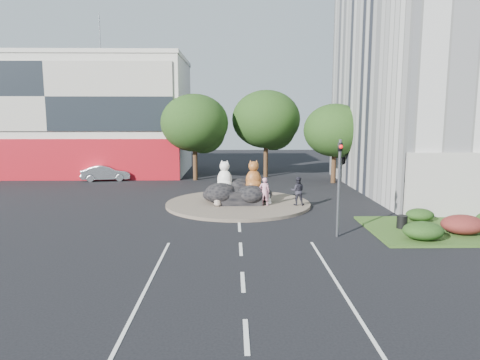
% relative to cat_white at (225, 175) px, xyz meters
% --- Properties ---
extents(ground, '(120.00, 120.00, 0.00)m').
position_rel_cat_white_xyz_m(ground, '(0.93, -10.36, -2.11)').
color(ground, black).
rests_on(ground, ground).
extents(roundabout_island, '(10.00, 10.00, 0.20)m').
position_rel_cat_white_xyz_m(roundabout_island, '(0.93, -0.36, -2.01)').
color(roundabout_island, brown).
rests_on(roundabout_island, ground).
extents(rock_plinth, '(3.20, 2.60, 0.90)m').
position_rel_cat_white_xyz_m(rock_plinth, '(0.93, -0.36, -1.46)').
color(rock_plinth, black).
rests_on(rock_plinth, roundabout_island).
extents(shophouse_block, '(25.20, 12.30, 17.40)m').
position_rel_cat_white_xyz_m(shophouse_block, '(-17.07, 17.56, 4.07)').
color(shophouse_block, beige).
rests_on(shophouse_block, ground).
extents(grass_verge, '(10.00, 6.00, 0.12)m').
position_rel_cat_white_xyz_m(grass_verge, '(12.93, -7.36, -2.05)').
color(grass_verge, '#32521B').
rests_on(grass_verge, ground).
extents(tree_left, '(6.46, 6.46, 8.27)m').
position_rel_cat_white_xyz_m(tree_left, '(-3.00, 11.71, 3.14)').
color(tree_left, '#382314').
rests_on(tree_left, ground).
extents(tree_mid, '(6.84, 6.84, 8.76)m').
position_rel_cat_white_xyz_m(tree_mid, '(4.00, 13.71, 3.45)').
color(tree_mid, '#382314').
rests_on(tree_mid, ground).
extents(tree_right, '(5.70, 5.70, 7.30)m').
position_rel_cat_white_xyz_m(tree_right, '(10.00, 9.71, 2.52)').
color(tree_right, '#382314').
rests_on(tree_right, ground).
extents(hedge_near_green, '(2.00, 1.60, 0.90)m').
position_rel_cat_white_xyz_m(hedge_near_green, '(9.93, -9.36, -1.54)').
color(hedge_near_green, '#193711').
rests_on(hedge_near_green, grass_verge).
extents(hedge_red, '(2.20, 1.76, 0.99)m').
position_rel_cat_white_xyz_m(hedge_red, '(12.43, -8.36, -1.50)').
color(hedge_red, '#53161A').
rests_on(hedge_red, grass_verge).
extents(hedge_back_green, '(1.60, 1.28, 0.72)m').
position_rel_cat_white_xyz_m(hedge_back_green, '(11.43, -5.56, -1.63)').
color(hedge_back_green, '#193711').
rests_on(hedge_back_green, grass_verge).
extents(traffic_light, '(0.44, 1.24, 5.00)m').
position_rel_cat_white_xyz_m(traffic_light, '(6.03, -8.36, 1.51)').
color(traffic_light, '#595B60').
rests_on(traffic_light, ground).
extents(street_lamp, '(2.34, 0.22, 8.06)m').
position_rel_cat_white_xyz_m(street_lamp, '(13.75, -2.36, 2.44)').
color(street_lamp, '#595B60').
rests_on(street_lamp, ground).
extents(cat_white, '(1.53, 1.45, 2.03)m').
position_rel_cat_white_xyz_m(cat_white, '(0.00, 0.00, 0.00)').
color(cat_white, white).
rests_on(cat_white, rock_plinth).
extents(cat_tabby, '(1.30, 1.15, 2.07)m').
position_rel_cat_white_xyz_m(cat_tabby, '(2.01, -0.29, 0.02)').
color(cat_tabby, '#C47528').
rests_on(cat_tabby, rock_plinth).
extents(kitten_calico, '(0.60, 0.53, 0.92)m').
position_rel_cat_white_xyz_m(kitten_calico, '(-0.45, -1.57, -1.45)').
color(kitten_calico, silver).
rests_on(kitten_calico, roundabout_island).
extents(kitten_white, '(0.53, 0.49, 0.73)m').
position_rel_cat_white_xyz_m(kitten_white, '(2.99, -1.14, -1.55)').
color(kitten_white, silver).
rests_on(kitten_white, roundabout_island).
extents(pedestrian_pink, '(0.71, 0.48, 1.90)m').
position_rel_cat_white_xyz_m(pedestrian_pink, '(2.69, -1.45, -0.96)').
color(pedestrian_pink, pink).
rests_on(pedestrian_pink, roundabout_island).
extents(pedestrian_dark, '(0.99, 0.80, 1.93)m').
position_rel_cat_white_xyz_m(pedestrian_dark, '(4.93, -1.33, -0.95)').
color(pedestrian_dark, '#23222A').
rests_on(pedestrian_dark, roundabout_island).
extents(parked_car, '(4.75, 2.33, 1.50)m').
position_rel_cat_white_xyz_m(parked_car, '(-11.61, 11.34, -1.36)').
color(parked_car, '#A0A3A7').
rests_on(parked_car, ground).
extents(litter_bin, '(0.68, 0.68, 0.69)m').
position_rel_cat_white_xyz_m(litter_bin, '(9.76, -7.16, -1.65)').
color(litter_bin, black).
rests_on(litter_bin, grass_verge).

